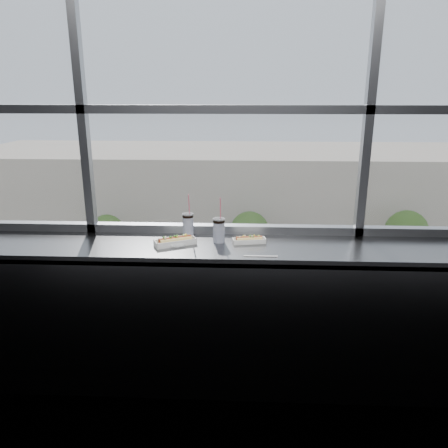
{
  "coord_description": "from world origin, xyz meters",
  "views": [
    {
      "loc": [
        0.15,
        -1.63,
        2.11
      ],
      "look_at": [
        0.02,
        1.23,
        1.25
      ],
      "focal_mm": 35.0,
      "sensor_mm": 36.0,
      "label": 1
    }
  ],
  "objects_px": {
    "soda_cup_right": "(219,229)",
    "pedestrian_c": "(323,265)",
    "car_near_d": "(380,348)",
    "pedestrian_a": "(175,258)",
    "hotdog_tray_left": "(175,241)",
    "car_far_b": "(257,278)",
    "car_far_a": "(107,277)",
    "tree_right": "(406,231)",
    "tree_left": "(107,232)",
    "car_far_c": "(427,283)",
    "wrapper": "(177,245)",
    "tree_center": "(249,231)",
    "car_near_c": "(221,345)",
    "hotdog_tray_right": "(249,240)",
    "pedestrian_d": "(338,264)",
    "pedestrian_b": "(243,256)",
    "loose_straw": "(261,256)",
    "soda_cup_left": "(188,223)"
  },
  "relations": [
    {
      "from": "pedestrian_a",
      "to": "loose_straw",
      "type": "bearing_deg",
      "value": 10.61
    },
    {
      "from": "wrapper",
      "to": "pedestrian_c",
      "type": "relative_size",
      "value": 0.05
    },
    {
      "from": "car_far_c",
      "to": "car_near_c",
      "type": "bearing_deg",
      "value": 117.97
    },
    {
      "from": "pedestrian_a",
      "to": "hotdog_tray_right",
      "type": "bearing_deg",
      "value": 10.57
    },
    {
      "from": "car_far_c",
      "to": "tree_center",
      "type": "relative_size",
      "value": 1.23
    },
    {
      "from": "car_far_c",
      "to": "pedestrian_d",
      "type": "xyz_separation_m",
      "value": [
        -5.19,
        3.11,
        -0.02
      ]
    },
    {
      "from": "soda_cup_right",
      "to": "soda_cup_left",
      "type": "bearing_deg",
      "value": 150.26
    },
    {
      "from": "soda_cup_left",
      "to": "tree_left",
      "type": "distance_m",
      "value": 31.22
    },
    {
      "from": "loose_straw",
      "to": "pedestrian_c",
      "type": "distance_m",
      "value": 30.01
    },
    {
      "from": "soda_cup_right",
      "to": "pedestrian_a",
      "type": "distance_m",
      "value": 30.44
    },
    {
      "from": "car_far_a",
      "to": "pedestrian_a",
      "type": "bearing_deg",
      "value": -52.78
    },
    {
      "from": "loose_straw",
      "to": "pedestrian_d",
      "type": "height_order",
      "value": "loose_straw"
    },
    {
      "from": "car_far_b",
      "to": "pedestrian_a",
      "type": "bearing_deg",
      "value": 60.6
    },
    {
      "from": "hotdog_tray_left",
      "to": "car_far_b",
      "type": "xyz_separation_m",
      "value": [
        1.39,
        24.3,
        -10.97
      ]
    },
    {
      "from": "car_near_c",
      "to": "pedestrian_c",
      "type": "bearing_deg",
      "value": -27.91
    },
    {
      "from": "hotdog_tray_right",
      "to": "car_far_c",
      "type": "height_order",
      "value": "hotdog_tray_right"
    },
    {
      "from": "loose_straw",
      "to": "car_far_b",
      "type": "distance_m",
      "value": 26.84
    },
    {
      "from": "loose_straw",
      "to": "hotdog_tray_left",
      "type": "bearing_deg",
      "value": 160.82
    },
    {
      "from": "car_far_b",
      "to": "pedestrian_d",
      "type": "distance_m",
      "value": 6.83
    },
    {
      "from": "wrapper",
      "to": "tree_left",
      "type": "height_order",
      "value": "wrapper"
    },
    {
      "from": "wrapper",
      "to": "tree_center",
      "type": "distance_m",
      "value": 29.73
    },
    {
      "from": "tree_left",
      "to": "wrapper",
      "type": "bearing_deg",
      "value": -70.67
    },
    {
      "from": "soda_cup_right",
      "to": "pedestrian_b",
      "type": "distance_m",
      "value": 30.56
    },
    {
      "from": "loose_straw",
      "to": "tree_right",
      "type": "height_order",
      "value": "loose_straw"
    },
    {
      "from": "soda_cup_right",
      "to": "pedestrian_c",
      "type": "xyz_separation_m",
      "value": [
        6.03,
        27.02,
        -11.15
      ]
    },
    {
      "from": "tree_left",
      "to": "soda_cup_right",
      "type": "bearing_deg",
      "value": -70.08
    },
    {
      "from": "hotdog_tray_left",
      "to": "tree_left",
      "type": "relative_size",
      "value": 0.07
    },
    {
      "from": "wrapper",
      "to": "car_near_c",
      "type": "bearing_deg",
      "value": 92.14
    },
    {
      "from": "soda_cup_right",
      "to": "loose_straw",
      "type": "bearing_deg",
      "value": -44.52
    },
    {
      "from": "pedestrian_c",
      "to": "pedestrian_b",
      "type": "distance_m",
      "value": 6.04
    },
    {
      "from": "hotdog_tray_left",
      "to": "tree_left",
      "type": "distance_m",
      "value": 31.37
    },
    {
      "from": "hotdog_tray_left",
      "to": "car_near_c",
      "type": "bearing_deg",
      "value": 66.13
    },
    {
      "from": "pedestrian_a",
      "to": "pedestrian_d",
      "type": "bearing_deg",
      "value": 87.4
    },
    {
      "from": "soda_cup_right",
      "to": "car_near_d",
      "type": "bearing_deg",
      "value": 66.82
    },
    {
      "from": "pedestrian_c",
      "to": "pedestrian_a",
      "type": "bearing_deg",
      "value": 175.59
    },
    {
      "from": "wrapper",
      "to": "car_near_d",
      "type": "bearing_deg",
      "value": 66.13
    },
    {
      "from": "soda_cup_right",
      "to": "hotdog_tray_left",
      "type": "bearing_deg",
      "value": -164.7
    },
    {
      "from": "wrapper",
      "to": "pedestrian_d",
      "type": "height_order",
      "value": "wrapper"
    },
    {
      "from": "wrapper",
      "to": "car_far_a",
      "type": "xyz_separation_m",
      "value": [
        -8.87,
        24.33,
        -11.11
      ]
    },
    {
      "from": "tree_center",
      "to": "tree_left",
      "type": "bearing_deg",
      "value": 180.0
    },
    {
      "from": "hotdog_tray_right",
      "to": "pedestrian_d",
      "type": "bearing_deg",
      "value": 65.98
    },
    {
      "from": "car_far_a",
      "to": "tree_right",
      "type": "distance_m",
      "value": 21.79
    },
    {
      "from": "loose_straw",
      "to": "pedestrian_d",
      "type": "relative_size",
      "value": 0.12
    },
    {
      "from": "tree_right",
      "to": "car_near_d",
      "type": "bearing_deg",
      "value": -113.39
    },
    {
      "from": "pedestrian_b",
      "to": "pedestrian_a",
      "type": "xyz_separation_m",
      "value": [
        -5.16,
        -0.6,
        -0.08
      ]
    },
    {
      "from": "tree_right",
      "to": "pedestrian_a",
      "type": "bearing_deg",
      "value": -178.86
    },
    {
      "from": "tree_left",
      "to": "car_far_c",
      "type": "bearing_deg",
      "value": -10.05
    },
    {
      "from": "hotdog_tray_left",
      "to": "loose_straw",
      "type": "bearing_deg",
      "value": -44.83
    },
    {
      "from": "pedestrian_c",
      "to": "tree_right",
      "type": "height_order",
      "value": "tree_right"
    },
    {
      "from": "car_far_b",
      "to": "soda_cup_left",
      "type": "bearing_deg",
      "value": 178.47
    }
  ]
}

